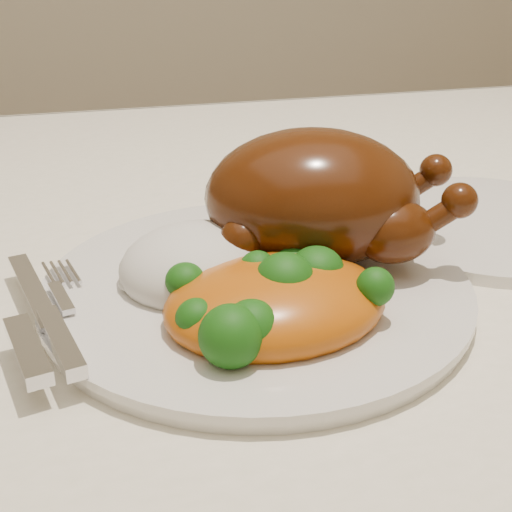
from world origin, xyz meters
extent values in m
cube|color=brown|center=(0.00, 0.00, 0.74)|extent=(1.60, 0.90, 0.04)
cube|color=white|center=(0.00, 0.00, 0.76)|extent=(1.72, 1.02, 0.01)
cube|color=white|center=(0.00, 0.51, 0.68)|extent=(1.72, 0.01, 0.18)
cylinder|color=silver|center=(-0.01, -0.05, 0.77)|extent=(0.36, 0.36, 0.01)
cylinder|color=silver|center=(0.21, 0.02, 0.77)|extent=(0.26, 0.26, 0.01)
ellipsoid|color=#491E07|center=(0.04, -0.02, 0.83)|extent=(0.17, 0.15, 0.10)
ellipsoid|color=#491E07|center=(0.03, -0.02, 0.85)|extent=(0.08, 0.07, 0.04)
ellipsoid|color=#491E07|center=(0.08, -0.06, 0.81)|extent=(0.06, 0.04, 0.04)
sphere|color=#491E07|center=(0.13, -0.07, 0.84)|extent=(0.02, 0.02, 0.02)
ellipsoid|color=#491E07|center=(0.10, 0.00, 0.81)|extent=(0.06, 0.04, 0.04)
sphere|color=#491E07|center=(0.14, -0.01, 0.84)|extent=(0.02, 0.02, 0.02)
sphere|color=#491E07|center=(-0.02, -0.04, 0.81)|extent=(0.03, 0.03, 0.03)
sphere|color=#491E07|center=(0.00, 0.03, 0.81)|extent=(0.03, 0.03, 0.03)
ellipsoid|color=white|center=(-0.05, -0.03, 0.79)|extent=(0.12, 0.11, 0.06)
ellipsoid|color=#BD540C|center=(-0.01, -0.10, 0.79)|extent=(0.15, 0.12, 0.05)
ellipsoid|color=#BD540C|center=(0.03, -0.08, 0.79)|extent=(0.06, 0.06, 0.03)
ellipsoid|color=#0E3909|center=(-0.05, -0.14, 0.80)|extent=(0.04, 0.04, 0.04)
ellipsoid|color=#0E3909|center=(-0.03, -0.13, 0.80)|extent=(0.03, 0.03, 0.03)
ellipsoid|color=#0E3909|center=(0.05, -0.11, 0.81)|extent=(0.02, 0.02, 0.02)
ellipsoid|color=#0E3909|center=(0.02, -0.08, 0.81)|extent=(0.03, 0.03, 0.03)
ellipsoid|color=#0E3909|center=(0.00, -0.10, 0.81)|extent=(0.04, 0.04, 0.04)
ellipsoid|color=#0E3909|center=(0.01, -0.11, 0.80)|extent=(0.03, 0.03, 0.02)
ellipsoid|color=#0E3909|center=(0.01, -0.06, 0.80)|extent=(0.03, 0.03, 0.03)
ellipsoid|color=#0E3909|center=(-0.02, -0.12, 0.80)|extent=(0.03, 0.03, 0.02)
ellipsoid|color=#0E3909|center=(-0.06, -0.07, 0.80)|extent=(0.03, 0.03, 0.02)
ellipsoid|color=#0E3909|center=(-0.02, -0.07, 0.80)|extent=(0.03, 0.03, 0.03)
ellipsoid|color=#0E3909|center=(-0.06, -0.11, 0.80)|extent=(0.03, 0.03, 0.02)
cube|color=silver|center=(-0.16, -0.03, 0.78)|extent=(0.04, 0.11, 0.00)
cube|color=silver|center=(-0.16, -0.11, 0.79)|extent=(0.03, 0.07, 0.01)
cube|color=silver|center=(-0.14, -0.10, 0.79)|extent=(0.03, 0.07, 0.01)
cube|color=silver|center=(-0.14, -0.03, 0.79)|extent=(0.03, 0.08, 0.00)
camera|label=1|loc=(-0.11, -0.47, 1.01)|focal=50.00mm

